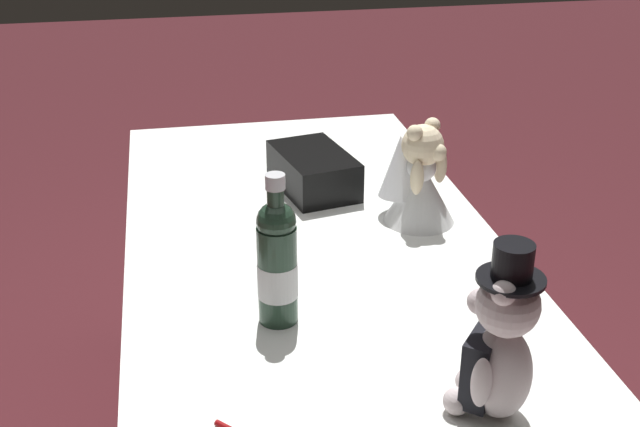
{
  "coord_description": "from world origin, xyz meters",
  "views": [
    {
      "loc": [
        1.51,
        -0.29,
        1.57
      ],
      "look_at": [
        0.0,
        0.0,
        0.84
      ],
      "focal_mm": 46.37,
      "sensor_mm": 36.0,
      "label": 1
    }
  ],
  "objects_px": {
    "teddy_bear_groom": "(498,345)",
    "teddy_bear_bride": "(416,176)",
    "gift_case_black": "(313,171)",
    "champagne_bottle": "(277,261)"
  },
  "relations": [
    {
      "from": "teddy_bear_bride",
      "to": "champagne_bottle",
      "type": "height_order",
      "value": "champagne_bottle"
    },
    {
      "from": "champagne_bottle",
      "to": "gift_case_black",
      "type": "bearing_deg",
      "value": 163.36
    },
    {
      "from": "gift_case_black",
      "to": "champagne_bottle",
      "type": "bearing_deg",
      "value": -16.64
    },
    {
      "from": "teddy_bear_bride",
      "to": "teddy_bear_groom",
      "type": "bearing_deg",
      "value": -6.8
    },
    {
      "from": "teddy_bear_groom",
      "to": "champagne_bottle",
      "type": "height_order",
      "value": "teddy_bear_groom"
    },
    {
      "from": "teddy_bear_bride",
      "to": "gift_case_black",
      "type": "distance_m",
      "value": 0.3
    },
    {
      "from": "champagne_bottle",
      "to": "teddy_bear_bride",
      "type": "bearing_deg",
      "value": 134.61
    },
    {
      "from": "gift_case_black",
      "to": "teddy_bear_bride",
      "type": "bearing_deg",
      "value": 42.45
    },
    {
      "from": "teddy_bear_groom",
      "to": "teddy_bear_bride",
      "type": "bearing_deg",
      "value": 173.2
    },
    {
      "from": "teddy_bear_groom",
      "to": "champagne_bottle",
      "type": "xyz_separation_m",
      "value": [
        -0.32,
        -0.29,
        -0.0
      ]
    }
  ]
}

